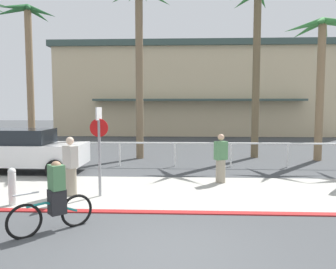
# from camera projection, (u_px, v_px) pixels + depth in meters

# --- Properties ---
(ground_plane) EXTENTS (80.00, 80.00, 0.00)m
(ground_plane) POSITION_uv_depth(u_px,v_px,m) (176.00, 161.00, 16.10)
(ground_plane) COLOR #424447
(sidewalk_strip) EXTENTS (44.00, 4.00, 0.02)m
(sidewalk_strip) POSITION_uv_depth(u_px,v_px,m) (171.00, 192.00, 10.32)
(sidewalk_strip) COLOR #ADAAA0
(sidewalk_strip) RESTS_ON ground
(curb_paint) EXTENTS (44.00, 0.24, 0.03)m
(curb_paint) POSITION_uv_depth(u_px,v_px,m) (169.00, 212.00, 8.33)
(curb_paint) COLOR maroon
(curb_paint) RESTS_ON ground
(building_backdrop) EXTENTS (24.61, 9.72, 7.86)m
(building_backdrop) POSITION_uv_depth(u_px,v_px,m) (196.00, 90.00, 31.75)
(building_backdrop) COLOR beige
(building_backdrop) RESTS_ON ground
(rail_fence) EXTENTS (23.80, 0.08, 1.04)m
(rail_fence) POSITION_uv_depth(u_px,v_px,m) (175.00, 147.00, 14.53)
(rail_fence) COLOR white
(rail_fence) RESTS_ON ground
(stop_sign_bike_lane) EXTENTS (0.52, 0.56, 2.56)m
(stop_sign_bike_lane) POSITION_uv_depth(u_px,v_px,m) (99.00, 138.00, 9.66)
(stop_sign_bike_lane) COLOR gray
(stop_sign_bike_lane) RESTS_ON ground
(bollard_1) EXTENTS (0.20, 0.20, 1.00)m
(bollard_1) POSITION_uv_depth(u_px,v_px,m) (12.00, 186.00, 8.89)
(bollard_1) COLOR white
(bollard_1) RESTS_ON ground
(palm_tree_2) EXTENTS (3.43, 3.25, 7.84)m
(palm_tree_2) POSITION_uv_depth(u_px,v_px,m) (28.00, 47.00, 17.95)
(palm_tree_2) COLOR #846B4C
(palm_tree_2) RESTS_ON ground
(palm_tree_3) EXTENTS (3.50, 3.10, 8.30)m
(palm_tree_3) POSITION_uv_depth(u_px,v_px,m) (139.00, 27.00, 16.23)
(palm_tree_3) COLOR #756047
(palm_tree_3) RESTS_ON ground
(palm_tree_4) EXTENTS (2.84, 3.35, 8.22)m
(palm_tree_4) POSITION_uv_depth(u_px,v_px,m) (257.00, 37.00, 16.53)
(palm_tree_4) COLOR brown
(palm_tree_4) RESTS_ON ground
(palm_tree_5) EXTENTS (3.70, 3.16, 6.61)m
(palm_tree_5) POSITION_uv_depth(u_px,v_px,m) (322.00, 55.00, 15.75)
(palm_tree_5) COLOR #846B4C
(palm_tree_5) RESTS_ON ground
(car_white_1) EXTENTS (4.40, 2.02, 1.69)m
(car_white_1) POSITION_uv_depth(u_px,v_px,m) (26.00, 150.00, 13.20)
(car_white_1) COLOR white
(car_white_1) RESTS_ON ground
(cyclist_teal_0) EXTENTS (1.39, 1.26, 1.50)m
(cyclist_teal_0) POSITION_uv_depth(u_px,v_px,m) (55.00, 198.00, 7.10)
(cyclist_teal_0) COLOR black
(cyclist_teal_0) RESTS_ON ground
(pedestrian_0) EXTENTS (0.48, 0.45, 1.71)m
(pedestrian_0) POSITION_uv_depth(u_px,v_px,m) (71.00, 169.00, 9.83)
(pedestrian_0) COLOR gray
(pedestrian_0) RESTS_ON ground
(pedestrian_1) EXTENTS (0.47, 0.43, 1.66)m
(pedestrian_1) POSITION_uv_depth(u_px,v_px,m) (221.00, 161.00, 11.44)
(pedestrian_1) COLOR gray
(pedestrian_1) RESTS_ON ground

